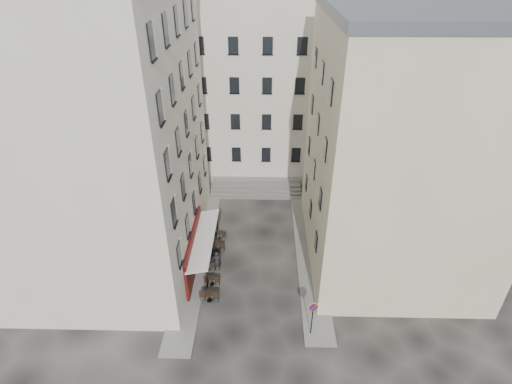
{
  "coord_description": "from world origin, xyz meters",
  "views": [
    {
      "loc": [
        0.81,
        -22.19,
        21.33
      ],
      "look_at": [
        0.21,
        4.0,
        5.2
      ],
      "focal_mm": 28.0,
      "sensor_mm": 36.0,
      "label": 1
    }
  ],
  "objects_px": {
    "bistro_table_a": "(209,295)",
    "bistro_table_b": "(212,280)",
    "no_parking_sign": "(313,313)",
    "pedestrian": "(217,261)"
  },
  "relations": [
    {
      "from": "no_parking_sign",
      "to": "bistro_table_a",
      "type": "bearing_deg",
      "value": 145.91
    },
    {
      "from": "bistro_table_b",
      "to": "pedestrian",
      "type": "relative_size",
      "value": 0.67
    },
    {
      "from": "bistro_table_a",
      "to": "bistro_table_b",
      "type": "distance_m",
      "value": 1.61
    },
    {
      "from": "bistro_table_b",
      "to": "pedestrian",
      "type": "bearing_deg",
      "value": 82.36
    },
    {
      "from": "no_parking_sign",
      "to": "bistro_table_a",
      "type": "height_order",
      "value": "no_parking_sign"
    },
    {
      "from": "no_parking_sign",
      "to": "bistro_table_b",
      "type": "distance_m",
      "value": 8.27
    },
    {
      "from": "no_parking_sign",
      "to": "pedestrian",
      "type": "height_order",
      "value": "no_parking_sign"
    },
    {
      "from": "bistro_table_a",
      "to": "bistro_table_b",
      "type": "xyz_separation_m",
      "value": [
        -0.01,
        1.61,
        -0.07
      ]
    },
    {
      "from": "no_parking_sign",
      "to": "pedestrian",
      "type": "bearing_deg",
      "value": 126.13
    },
    {
      "from": "bistro_table_a",
      "to": "pedestrian",
      "type": "xyz_separation_m",
      "value": [
        0.2,
        3.16,
        0.39
      ]
    }
  ]
}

